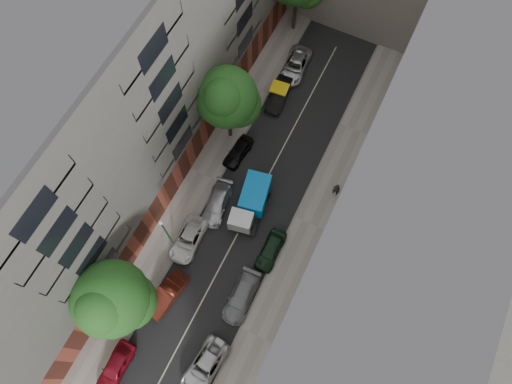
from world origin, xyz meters
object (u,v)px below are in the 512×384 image
Objects in this scene: tarp_truck at (251,202)px; car_left_5 at (279,95)px; car_left_1 at (167,295)px; car_left_0 at (115,367)px; lamp_post at (166,232)px; car_left_4 at (238,152)px; tree_mid at (227,100)px; car_right_1 at (241,297)px; tree_near at (112,301)px; car_right_0 at (205,366)px; car_left_6 at (296,65)px; car_left_3 at (217,203)px; car_left_2 at (188,239)px; pedestrian at (336,189)px; car_right_2 at (271,250)px.

tarp_truck is 1.29× the size of car_left_5.
car_left_0 is at bearing -87.66° from car_left_1.
tarp_truck is 0.89× the size of lamp_post.
car_left_4 is 0.41× the size of tree_mid.
tree_near is (-7.73, -5.13, 5.59)m from car_right_1.
tarp_truck is at bearing 106.52° from car_right_0.
tree_mid is 1.44× the size of lamp_post.
car_left_3 is at bearing -95.41° from car_left_6.
tree_mid reaches higher than car_left_1.
tarp_truck is at bearing 69.86° from tree_near.
car_right_0 is 0.52× the size of tree_near.
car_left_5 is (-2.77, 11.96, -0.65)m from tarp_truck.
lamp_post is (0.60, -12.19, -2.29)m from tree_mid.
tarp_truck reaches higher than car_left_1.
car_left_0 is 7.16m from car_right_0.
tree_near is (-1.18, -7.58, 5.65)m from car_left_2.
tree_near is 0.99× the size of tree_mid.
car_left_5 reaches higher than car_left_4.
car_left_6 is at bearing 99.05° from car_left_1.
pedestrian is at bearing -44.49° from car_left_5.
car_left_3 is 13.20m from car_left_5.
tree_near is (-1.90, -11.73, 5.61)m from car_left_3.
tree_mid is (-1.58, 23.09, 5.74)m from car_left_0.
car_left_3 is 0.50× the size of tree_near.
tarp_truck reaches higher than car_right_2.
car_left_0 is 0.84× the size of car_left_6.
car_left_4 is at bearing -99.03° from car_left_6.
tree_mid is (-1.58, 1.49, 5.81)m from car_left_4.
car_left_1 is 9.66m from car_right_2.
car_left_5 is at bearing 107.30° from car_right_0.
car_left_1 is 2.27× the size of pedestrian.
car_right_2 is at bearing 59.03° from car_left_1.
car_left_4 is at bearing 114.32° from car_right_0.
tree_near reaches higher than car_right_1.
car_left_0 is 11.85m from car_left_2.
car_right_0 is 2.50× the size of pedestrian.
car_left_1 is 9.20m from car_left_3.
tree_mid reaches higher than pedestrian.
car_left_1 is 0.47× the size of tree_mid.
lamp_post reaches higher than car_left_3.
tree_near reaches higher than car_left_2.
car_left_2 is at bearing 43.70° from lamp_post.
tarp_truck is 9.30m from tree_mid.
tree_mid reaches higher than tarp_truck.
car_left_5 is 4.10m from car_left_6.
tarp_truck reaches higher than car_left_6.
car_left_1 is 0.95× the size of car_left_2.
car_left_1 is at bearing -81.58° from car_left_4.
lamp_post is at bearing 41.75° from pedestrian.
car_left_5 is at bearing 99.05° from car_left_1.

